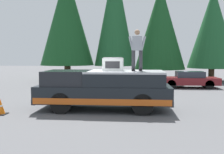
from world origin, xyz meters
TOP-DOWN VIEW (x-y plane):
  - ground_plane at (0.00, 0.00)m, footprint 90.00×90.00m
  - pickup_truck at (-0.13, -0.49)m, footprint 2.01×5.54m
  - compressor_unit at (-0.11, -0.87)m, footprint 0.65×0.84m
  - person_on_truck_bed at (-0.11, -1.86)m, footprint 0.29×0.72m
  - parked_car_maroon at (7.94, -5.57)m, footprint 1.64×4.10m
  - parked_car_grey at (7.49, 0.18)m, footprint 1.64×4.10m
  - traffic_cone at (-1.35, 3.43)m, footprint 0.47×0.47m
  - conifer_far_left at (12.88, -8.51)m, footprint 4.23×4.23m
  - conifer_left at (13.02, -3.97)m, footprint 4.51×4.51m
  - conifer_center_left at (12.43, 0.07)m, footprint 3.60×3.60m
  - conifer_center_right at (11.99, 4.27)m, footprint 4.70×4.70m

SIDE VIEW (x-z plane):
  - ground_plane at x=0.00m, z-range 0.00..0.00m
  - traffic_cone at x=-1.35m, z-range -0.02..0.60m
  - parked_car_maroon at x=7.94m, z-range 0.00..1.16m
  - parked_car_grey at x=7.49m, z-range 0.00..1.16m
  - pickup_truck at x=-0.13m, z-range 0.05..1.70m
  - compressor_unit at x=-0.11m, z-range 1.65..2.21m
  - person_on_truck_bed at x=-0.11m, z-range 1.71..3.40m
  - conifer_far_left at x=12.88m, z-range 0.58..8.79m
  - conifer_left at x=13.02m, z-range 0.52..9.22m
  - conifer_center_right at x=11.99m, z-range 0.70..10.46m
  - conifer_center_left at x=12.43m, z-range 0.68..11.38m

